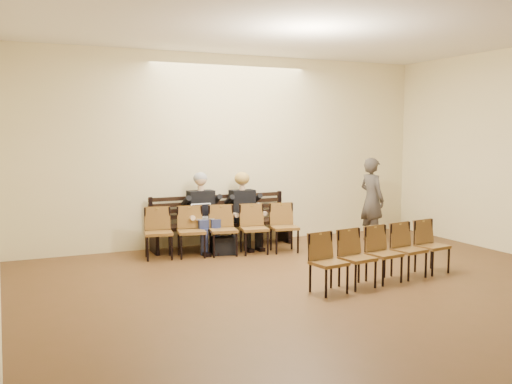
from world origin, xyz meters
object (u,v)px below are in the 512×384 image
at_px(bench, 222,235).
at_px(water_bottle, 258,217).
at_px(laptop, 204,220).
at_px(seated_man, 203,212).
at_px(passerby, 372,193).
at_px(chair_row_front, 223,230).
at_px(chair_row_back, 384,254).
at_px(bag, 224,245).
at_px(seated_woman, 244,212).

xyz_separation_m(bench, water_bottle, (0.55, -0.38, 0.35)).
xyz_separation_m(bench, laptop, (-0.46, -0.34, 0.36)).
bearing_deg(seated_man, passerby, -8.41).
distance_m(seated_man, chair_row_front, 0.62).
bearing_deg(chair_row_back, bag, 109.00).
xyz_separation_m(bench, chair_row_back, (1.17, -3.20, 0.17)).
bearing_deg(bag, chair_row_back, -62.41).
relative_size(seated_man, chair_row_front, 0.52).
height_order(bench, laptop, laptop).
relative_size(seated_man, water_bottle, 5.68).
distance_m(chair_row_front, chair_row_back, 2.91).
bearing_deg(chair_row_front, bench, 80.20).
xyz_separation_m(seated_man, passerby, (3.25, -0.48, 0.23)).
height_order(seated_woman, water_bottle, seated_woman).
relative_size(passerby, chair_row_front, 0.70).
relative_size(laptop, passerby, 0.20).
relative_size(bench, laptop, 7.24).
distance_m(seated_man, water_bottle, 1.00).
bearing_deg(water_bottle, bench, 145.57).
bearing_deg(seated_woman, laptop, -165.48).
distance_m(bag, chair_row_back, 2.96).
relative_size(bench, passerby, 1.42).
relative_size(bench, chair_row_front, 1.00).
relative_size(seated_man, seated_woman, 1.07).
bearing_deg(bag, passerby, -0.14).
relative_size(water_bottle, passerby, 0.13).
height_order(chair_row_front, chair_row_back, chair_row_front).
distance_m(laptop, water_bottle, 1.01).
relative_size(seated_woman, bag, 3.11).
height_order(water_bottle, chair_row_front, chair_row_front).
xyz_separation_m(seated_woman, chair_row_front, (-0.62, -0.53, -0.21)).
distance_m(laptop, passerby, 3.32).
distance_m(passerby, chair_row_front, 3.11).
xyz_separation_m(passerby, chair_row_front, (-3.07, -0.05, -0.49)).
bearing_deg(passerby, laptop, 78.90).
bearing_deg(laptop, bag, -50.60).
bearing_deg(bench, passerby, -11.95).
relative_size(bag, chair_row_front, 0.16).
height_order(laptop, passerby, passerby).
height_order(laptop, chair_row_back, chair_row_back).
relative_size(water_bottle, chair_row_back, 0.10).
xyz_separation_m(water_bottle, chair_row_front, (-0.78, -0.27, -0.15)).
distance_m(seated_man, seated_woman, 0.80).
height_order(seated_woman, chair_row_back, seated_woman).
bearing_deg(seated_woman, seated_man, 180.00).
xyz_separation_m(seated_man, chair_row_front, (0.18, -0.53, -0.26)).
bearing_deg(laptop, seated_woman, 7.30).
distance_m(seated_woman, water_bottle, 0.31).
bearing_deg(laptop, chair_row_front, -61.10).
distance_m(seated_man, laptop, 0.25).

